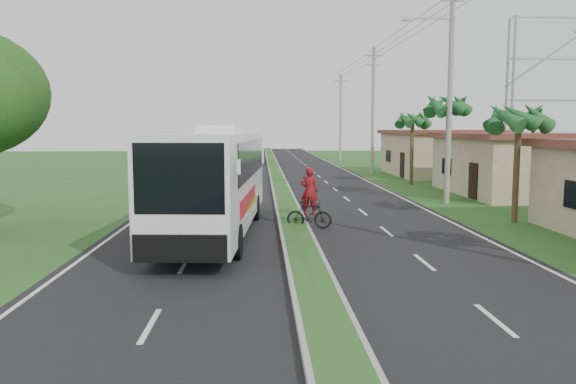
{
  "coord_description": "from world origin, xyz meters",
  "views": [
    {
      "loc": [
        -1.27,
        -10.91,
        3.92
      ],
      "look_at": [
        -0.37,
        7.83,
        1.8
      ],
      "focal_mm": 35.0,
      "sensor_mm": 36.0,
      "label": 1
    }
  ],
  "objects": [
    {
      "name": "ground",
      "position": [
        0.0,
        0.0,
        0.0
      ],
      "size": [
        180.0,
        180.0,
        0.0
      ],
      "primitive_type": "plane",
      "color": "#25511D",
      "rests_on": "ground"
    },
    {
      "name": "road_asphalt",
      "position": [
        0.0,
        20.0,
        0.01
      ],
      "size": [
        14.0,
        160.0,
        0.02
      ],
      "primitive_type": "cube",
      "color": "black",
      "rests_on": "ground"
    },
    {
      "name": "median_strip",
      "position": [
        0.0,
        20.0,
        0.1
      ],
      "size": [
        1.2,
        160.0,
        0.18
      ],
      "color": "gray",
      "rests_on": "ground"
    },
    {
      "name": "lane_edge_left",
      "position": [
        -6.7,
        20.0,
        0.0
      ],
      "size": [
        0.12,
        160.0,
        0.01
      ],
      "primitive_type": "cube",
      "color": "silver",
      "rests_on": "ground"
    },
    {
      "name": "lane_edge_right",
      "position": [
        6.7,
        20.0,
        0.0
      ],
      "size": [
        0.12,
        160.0,
        0.01
      ],
      "primitive_type": "cube",
      "color": "silver",
      "rests_on": "ground"
    },
    {
      "name": "shop_mid",
      "position": [
        14.0,
        22.0,
        1.86
      ],
      "size": [
        7.6,
        10.6,
        3.67
      ],
      "color": "tan",
      "rests_on": "ground"
    },
    {
      "name": "shop_far",
      "position": [
        14.0,
        36.0,
        1.93
      ],
      "size": [
        8.6,
        11.6,
        3.82
      ],
      "color": "tan",
      "rests_on": "ground"
    },
    {
      "name": "palm_verge_b",
      "position": [
        9.4,
        12.0,
        4.36
      ],
      "size": [
        2.4,
        2.4,
        5.05
      ],
      "color": "#473321",
      "rests_on": "ground"
    },
    {
      "name": "palm_verge_c",
      "position": [
        8.8,
        19.0,
        5.12
      ],
      "size": [
        2.4,
        2.4,
        5.85
      ],
      "color": "#473321",
      "rests_on": "ground"
    },
    {
      "name": "palm_verge_d",
      "position": [
        9.3,
        28.0,
        4.55
      ],
      "size": [
        2.4,
        2.4,
        5.25
      ],
      "color": "#473321",
      "rests_on": "ground"
    },
    {
      "name": "utility_pole_b",
      "position": [
        8.47,
        18.0,
        6.26
      ],
      "size": [
        3.2,
        0.28,
        12.0
      ],
      "color": "gray",
      "rests_on": "ground"
    },
    {
      "name": "utility_pole_c",
      "position": [
        8.5,
        38.0,
        5.67
      ],
      "size": [
        1.6,
        0.28,
        11.0
      ],
      "color": "gray",
      "rests_on": "ground"
    },
    {
      "name": "utility_pole_d",
      "position": [
        8.5,
        58.0,
        5.42
      ],
      "size": [
        1.6,
        0.28,
        10.5
      ],
      "color": "gray",
      "rests_on": "ground"
    },
    {
      "name": "billboard_lattice",
      "position": [
        22.0,
        30.0,
        6.82
      ],
      "size": [
        10.18,
        1.18,
        12.07
      ],
      "color": "gray",
      "rests_on": "ground"
    },
    {
      "name": "coach_bus_main",
      "position": [
        -2.94,
        9.8,
        2.23
      ],
      "size": [
        3.46,
        12.69,
        4.05
      ],
      "rotation": [
        0.0,
        0.0,
        -0.07
      ],
      "color": "white",
      "rests_on": "ground"
    },
    {
      "name": "coach_bus_far",
      "position": [
        -2.37,
        55.01,
        1.74
      ],
      "size": [
        2.78,
        10.63,
        3.07
      ],
      "rotation": [
        0.0,
        0.0,
        0.05
      ],
      "color": "white",
      "rests_on": "ground"
    },
    {
      "name": "motorcyclist",
      "position": [
        0.61,
        10.81,
        0.9
      ],
      "size": [
        1.85,
        0.89,
        2.44
      ],
      "rotation": [
        0.0,
        0.0,
        -0.23
      ],
      "color": "black",
      "rests_on": "ground"
    }
  ]
}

